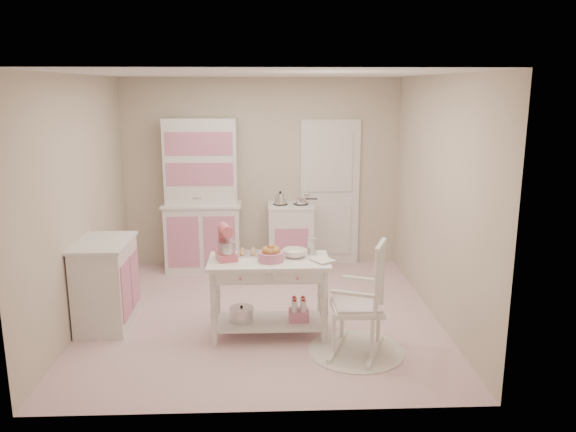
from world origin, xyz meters
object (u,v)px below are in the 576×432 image
(hutch, at_px, (202,195))
(work_table, at_px, (269,297))
(stand_mixer, at_px, (226,243))
(rocking_chair, at_px, (357,297))
(base_cabinet, at_px, (106,284))
(stove, at_px, (291,237))
(bread_basket, at_px, (271,257))

(hutch, relative_size, work_table, 1.73)
(stand_mixer, bearing_deg, hutch, 85.61)
(rocking_chair, xyz_separation_m, stand_mixer, (-1.24, 0.44, 0.42))
(base_cabinet, distance_m, rocking_chair, 2.64)
(base_cabinet, xyz_separation_m, stand_mixer, (1.29, -0.29, 0.51))
(rocking_chair, bearing_deg, stove, 122.56)
(stove, bearing_deg, base_cabinet, -138.33)
(stove, distance_m, bread_basket, 2.21)
(hutch, bearing_deg, stand_mixer, -77.63)
(stove, relative_size, base_cabinet, 1.00)
(hutch, xyz_separation_m, rocking_chair, (1.71, -2.58, -0.49))
(stand_mixer, bearing_deg, rocking_chair, -36.10)
(stove, distance_m, base_cabinet, 2.70)
(work_table, bearing_deg, hutch, 112.38)
(stand_mixer, distance_m, bread_basket, 0.46)
(hutch, distance_m, stove, 1.33)
(bread_basket, bearing_deg, stove, 82.33)
(bread_basket, bearing_deg, work_table, 111.80)
(rocking_chair, relative_size, stand_mixer, 3.24)
(stand_mixer, bearing_deg, stove, 53.96)
(base_cabinet, height_order, bread_basket, base_cabinet)
(base_cabinet, bearing_deg, bread_basket, -11.87)
(rocking_chair, relative_size, work_table, 0.92)
(rocking_chair, height_order, bread_basket, rocking_chair)
(stove, xyz_separation_m, work_table, (-0.31, -2.11, -0.06))
(base_cabinet, bearing_deg, stand_mixer, -12.82)
(stove, distance_m, rocking_chair, 2.58)
(hutch, bearing_deg, rocking_chair, -56.39)
(rocking_chair, distance_m, work_table, 0.93)
(hutch, distance_m, stand_mixer, 2.19)
(base_cabinet, distance_m, stand_mixer, 1.42)
(work_table, bearing_deg, rocking_chair, -26.83)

